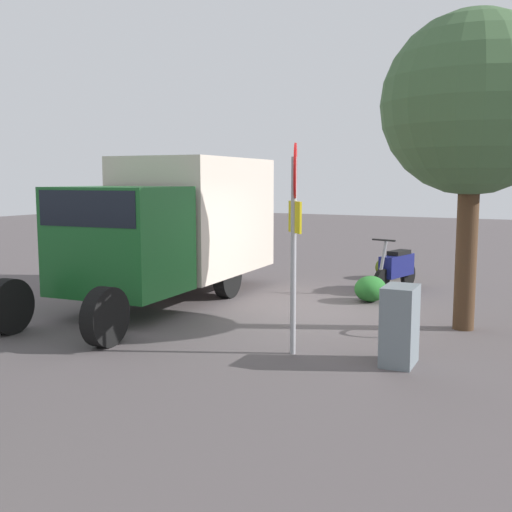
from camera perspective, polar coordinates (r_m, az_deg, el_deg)
The scene contains 9 objects.
ground_plane at distance 11.52m, azimuth 6.46°, elevation -5.32°, with size 60.00×60.00×0.00m, color #524A4B.
box_truck_near at distance 12.73m, azimuth -7.61°, elevation 3.18°, with size 6.95×2.69×2.93m.
motorcycle at distance 14.04m, azimuth 12.93°, elevation -1.04°, with size 1.79×0.68×1.20m.
stop_sign at distance 8.55m, azimuth 3.60°, elevation 3.81°, with size 0.71×0.33×2.98m.
street_tree at distance 10.62m, azimuth 19.51°, elevation 13.05°, with size 2.91×2.91×5.13m.
utility_cabinet at distance 8.47m, azimuth 13.22°, elevation -6.30°, with size 0.61×0.42×1.07m, color slate.
bike_rack_hoop at distance 10.28m, azimuth 12.26°, elevation -6.96°, with size 0.85×0.85×0.05m, color #B7B7BC.
shrub_near_sign at distance 15.74m, azimuth 12.28°, elevation -1.03°, with size 0.82×0.67×0.56m, color #4B5D16.
shrub_mid_verge at distance 12.70m, azimuth 10.59°, elevation -3.01°, with size 0.77×0.63×0.52m, color #246626.
Camera 1 is at (10.48, 4.07, 2.48)m, focal length 42.98 mm.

